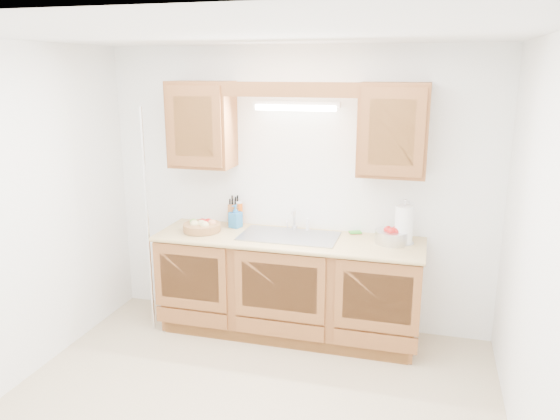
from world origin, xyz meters
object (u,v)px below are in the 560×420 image
(paper_towel, at_px, (404,225))
(knife_block, at_px, (234,214))
(fruit_basket, at_px, (202,226))
(apple_bowl, at_px, (392,236))

(paper_towel, bearing_deg, knife_block, 174.63)
(fruit_basket, bearing_deg, paper_towel, 3.63)
(fruit_basket, height_order, knife_block, knife_block)
(knife_block, height_order, paper_towel, paper_towel)
(paper_towel, xyz_separation_m, apple_bowl, (-0.09, -0.01, -0.10))
(fruit_basket, distance_m, apple_bowl, 1.66)
(paper_towel, relative_size, apple_bowl, 1.12)
(knife_block, bearing_deg, apple_bowl, -20.98)
(paper_towel, height_order, apple_bowl, paper_towel)
(fruit_basket, height_order, paper_towel, paper_towel)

